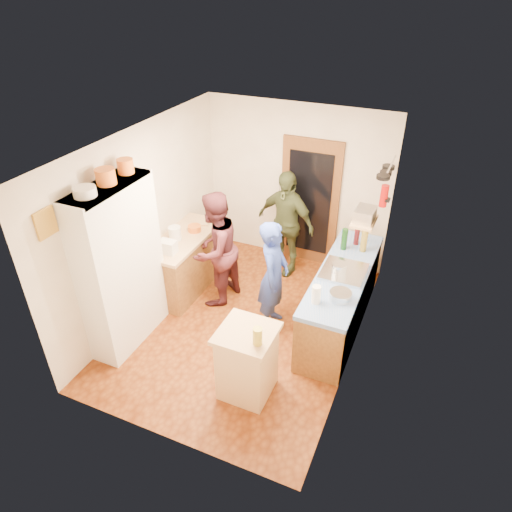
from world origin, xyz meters
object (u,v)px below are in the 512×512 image
Objects in this scene: hutch_body at (121,267)px; person_hob at (275,278)px; right_counter_base at (340,301)px; island_base at (247,363)px; person_back at (286,223)px; person_left at (219,249)px.

hutch_body is 1.38× the size of person_hob.
right_counter_base is 2.56× the size of island_base.
person_hob is at bearing -61.46° from person_back.
person_back is at bearing 60.09° from hutch_body.
right_counter_base is at bearing -74.86° from person_hob.
person_back is at bearing 100.98° from island_base.
hutch_body reaches higher than island_base.
right_counter_base is at bearing 101.99° from person_left.
hutch_body is 1.00× the size of right_counter_base.
person_hob is 1.40m from person_back.
person_left is at bearing -176.91° from right_counter_base.
person_left is at bearing 126.95° from island_base.
island_base is 2.65m from person_back.
person_left is (-1.78, -0.10, 0.44)m from right_counter_base.
person_hob reaches higher than right_counter_base.
person_back is at bearing 139.48° from right_counter_base.
person_hob is (-0.82, -0.35, 0.38)m from right_counter_base.
person_hob is at bearing 84.13° from person_left.
person_back reaches higher than person_hob.
hutch_body is 1.42m from person_left.
person_left is at bearing -105.00° from person_back.
person_hob is at bearing 96.73° from island_base.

